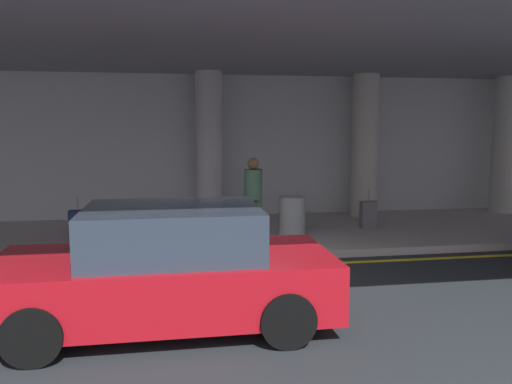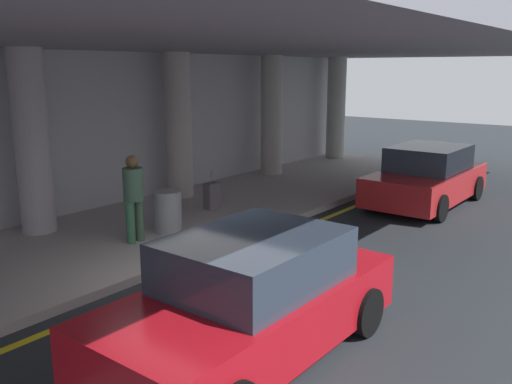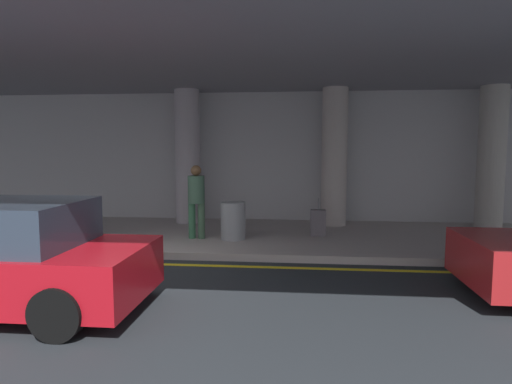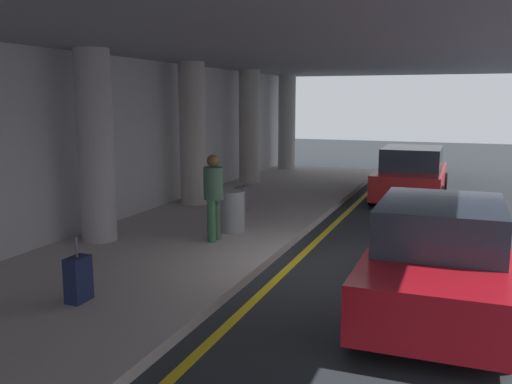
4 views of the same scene
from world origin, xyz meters
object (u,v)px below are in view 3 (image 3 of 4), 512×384
support_column_center (491,158)px  trash_bin_steel (233,221)px  support_column_left_mid (334,157)px  suitcase_upright_primary (56,220)px  traveler_with_luggage (196,197)px  support_column_far_left (188,157)px  suitcase_upright_secondary (318,223)px

support_column_center → trash_bin_steel: 6.90m
support_column_left_mid → suitcase_upright_primary: (-6.85, -1.77, -1.51)m
traveler_with_luggage → support_column_far_left: bearing=55.4°
support_column_far_left → support_column_center: 8.00m
traveler_with_luggage → suitcase_upright_primary: (-3.59, 0.34, -0.65)m
traveler_with_luggage → suitcase_upright_secondary: 2.91m
suitcase_upright_primary → trash_bin_steel: 4.45m
support_column_left_mid → suitcase_upright_secondary: bearing=-107.2°
suitcase_upright_secondary → support_column_far_left: bearing=170.4°
support_column_center → trash_bin_steel: (-6.42, -2.12, -1.40)m
traveler_with_luggage → trash_bin_steel: 1.00m
suitcase_upright_secondary → trash_bin_steel: 2.03m
support_column_left_mid → traveler_with_luggage: support_column_left_mid is taller
support_column_left_mid → support_column_center: bearing=0.0°
support_column_center → trash_bin_steel: size_ratio=4.29×
support_column_far_left → suitcase_upright_secondary: size_ratio=4.06×
traveler_with_luggage → suitcase_upright_secondary: traveler_with_luggage is taller
suitcase_upright_secondary → support_column_center: bearing=33.1°
support_column_far_left → traveler_with_luggage: bearing=-70.7°
traveler_with_luggage → suitcase_upright_primary: size_ratio=1.87×
suitcase_upright_primary → suitcase_upright_secondary: size_ratio=1.00×
suitcase_upright_secondary → support_column_left_mid: bearing=86.9°
suitcase_upright_primary → trash_bin_steel: (4.44, -0.35, 0.11)m
support_column_far_left → suitcase_upright_primary: 3.68m
support_column_center → trash_bin_steel: support_column_center is taller
support_column_left_mid → suitcase_upright_primary: bearing=-165.5°
support_column_left_mid → suitcase_upright_primary: 7.24m
trash_bin_steel → support_column_far_left: bearing=126.7°
suitcase_upright_secondary → traveler_with_luggage: bearing=-154.4°
traveler_with_luggage → trash_bin_steel: (0.84, -0.00, -0.54)m
suitcase_upright_secondary → trash_bin_steel: size_ratio=1.06×
traveler_with_luggage → suitcase_upright_secondary: (2.78, 0.57, -0.65)m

